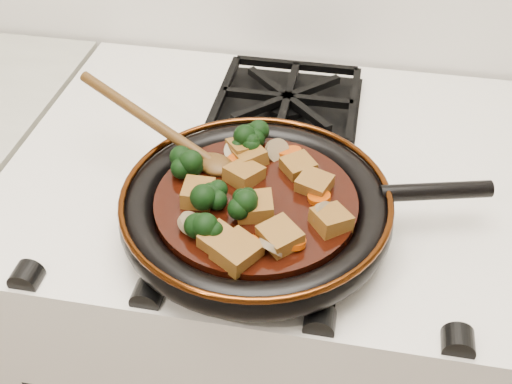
# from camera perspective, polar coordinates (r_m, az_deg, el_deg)

# --- Properties ---
(stove) EXTENTS (0.76, 0.60, 0.90)m
(stove) POSITION_cam_1_polar(r_m,az_deg,el_deg) (1.27, 1.14, -13.48)
(stove) COLOR white
(stove) RESTS_ON ground
(burner_grate_front) EXTENTS (0.23, 0.23, 0.03)m
(burner_grate_front) POSITION_cam_1_polar(r_m,az_deg,el_deg) (0.83, -0.10, -2.49)
(burner_grate_front) COLOR black
(burner_grate_front) RESTS_ON stove
(burner_grate_back) EXTENTS (0.23, 0.23, 0.03)m
(burner_grate_back) POSITION_cam_1_polar(r_m,az_deg,el_deg) (1.04, 2.80, 7.97)
(burner_grate_back) COLOR black
(burner_grate_back) RESTS_ON stove
(skillet) EXTENTS (0.46, 0.34, 0.05)m
(skillet) POSITION_cam_1_polar(r_m,az_deg,el_deg) (0.80, 0.15, -1.41)
(skillet) COLOR black
(skillet) RESTS_ON burner_grate_front
(braising_sauce) EXTENTS (0.25, 0.25, 0.02)m
(braising_sauce) POSITION_cam_1_polar(r_m,az_deg,el_deg) (0.79, 0.00, -1.14)
(braising_sauce) COLOR black
(braising_sauce) RESTS_ON skillet
(tofu_cube_0) EXTENTS (0.05, 0.05, 0.02)m
(tofu_cube_0) POSITION_cam_1_polar(r_m,az_deg,el_deg) (0.80, 5.21, 0.68)
(tofu_cube_0) COLOR brown
(tofu_cube_0) RESTS_ON braising_sauce
(tofu_cube_1) EXTENTS (0.05, 0.05, 0.03)m
(tofu_cube_1) POSITION_cam_1_polar(r_m,az_deg,el_deg) (0.84, -0.52, 3.14)
(tofu_cube_1) COLOR brown
(tofu_cube_1) RESTS_ON braising_sauce
(tofu_cube_2) EXTENTS (0.05, 0.05, 0.03)m
(tofu_cube_2) POSITION_cam_1_polar(r_m,az_deg,el_deg) (0.85, -1.17, 3.86)
(tofu_cube_2) COLOR brown
(tofu_cube_2) RESTS_ON braising_sauce
(tofu_cube_3) EXTENTS (0.05, 0.05, 0.02)m
(tofu_cube_3) POSITION_cam_1_polar(r_m,az_deg,el_deg) (0.83, 3.77, 2.26)
(tofu_cube_3) COLOR brown
(tofu_cube_3) RESTS_ON braising_sauce
(tofu_cube_4) EXTENTS (0.05, 0.05, 0.03)m
(tofu_cube_4) POSITION_cam_1_polar(r_m,az_deg,el_deg) (0.76, -0.08, -1.40)
(tofu_cube_4) COLOR brown
(tofu_cube_4) RESTS_ON braising_sauce
(tofu_cube_5) EXTENTS (0.05, 0.06, 0.03)m
(tofu_cube_5) POSITION_cam_1_polar(r_m,az_deg,el_deg) (0.81, -1.07, 1.58)
(tofu_cube_5) COLOR brown
(tofu_cube_5) RESTS_ON braising_sauce
(tofu_cube_6) EXTENTS (0.05, 0.05, 0.03)m
(tofu_cube_6) POSITION_cam_1_polar(r_m,az_deg,el_deg) (0.72, -3.20, -4.44)
(tofu_cube_6) COLOR brown
(tofu_cube_6) RESTS_ON braising_sauce
(tofu_cube_7) EXTENTS (0.04, 0.05, 0.03)m
(tofu_cube_7) POSITION_cam_1_polar(r_m,az_deg,el_deg) (0.78, -5.17, -0.16)
(tofu_cube_7) COLOR brown
(tofu_cube_7) RESTS_ON braising_sauce
(tofu_cube_8) EXTENTS (0.06, 0.06, 0.03)m
(tofu_cube_8) POSITION_cam_1_polar(r_m,az_deg,el_deg) (0.71, -1.70, -5.35)
(tofu_cube_8) COLOR brown
(tofu_cube_8) RESTS_ON braising_sauce
(tofu_cube_9) EXTENTS (0.06, 0.06, 0.03)m
(tofu_cube_9) POSITION_cam_1_polar(r_m,az_deg,el_deg) (0.73, 2.16, -4.05)
(tofu_cube_9) COLOR brown
(tofu_cube_9) RESTS_ON braising_sauce
(tofu_cube_10) EXTENTS (0.06, 0.06, 0.03)m
(tofu_cube_10) POSITION_cam_1_polar(r_m,az_deg,el_deg) (0.75, 6.68, -2.50)
(tofu_cube_10) COLOR brown
(tofu_cube_10) RESTS_ON braising_sauce
(broccoli_floret_0) EXTENTS (0.06, 0.07, 0.06)m
(broccoli_floret_0) POSITION_cam_1_polar(r_m,az_deg,el_deg) (0.73, -4.35, -3.67)
(broccoli_floret_0) COLOR black
(broccoli_floret_0) RESTS_ON braising_sauce
(broccoli_floret_1) EXTENTS (0.09, 0.08, 0.06)m
(broccoli_floret_1) POSITION_cam_1_polar(r_m,az_deg,el_deg) (0.77, -4.34, -0.67)
(broccoli_floret_1) COLOR black
(broccoli_floret_1) RESTS_ON braising_sauce
(broccoli_floret_2) EXTENTS (0.08, 0.07, 0.06)m
(broccoli_floret_2) POSITION_cam_1_polar(r_m,az_deg,el_deg) (0.82, -6.10, 2.30)
(broccoli_floret_2) COLOR black
(broccoli_floret_2) RESTS_ON braising_sauce
(broccoli_floret_3) EXTENTS (0.08, 0.08, 0.06)m
(broccoli_floret_3) POSITION_cam_1_polar(r_m,az_deg,el_deg) (0.86, -0.33, 4.67)
(broccoli_floret_3) COLOR black
(broccoli_floret_3) RESTS_ON braising_sauce
(broccoli_floret_4) EXTENTS (0.08, 0.08, 0.06)m
(broccoli_floret_4) POSITION_cam_1_polar(r_m,az_deg,el_deg) (0.85, -1.21, 3.92)
(broccoli_floret_4) COLOR black
(broccoli_floret_4) RESTS_ON braising_sauce
(broccoli_floret_5) EXTENTS (0.07, 0.07, 0.06)m
(broccoli_floret_5) POSITION_cam_1_polar(r_m,az_deg,el_deg) (0.76, -1.43, -1.20)
(broccoli_floret_5) COLOR black
(broccoli_floret_5) RESTS_ON braising_sauce
(carrot_coin_0) EXTENTS (0.03, 0.03, 0.01)m
(carrot_coin_0) POSITION_cam_1_polar(r_m,az_deg,el_deg) (0.72, -0.67, -4.75)
(carrot_coin_0) COLOR #B33B04
(carrot_coin_0) RESTS_ON braising_sauce
(carrot_coin_1) EXTENTS (0.03, 0.03, 0.01)m
(carrot_coin_1) POSITION_cam_1_polar(r_m,az_deg,el_deg) (0.73, 3.32, -4.44)
(carrot_coin_1) COLOR #B33B04
(carrot_coin_1) RESTS_ON braising_sauce
(carrot_coin_2) EXTENTS (0.03, 0.03, 0.02)m
(carrot_coin_2) POSITION_cam_1_polar(r_m,az_deg,el_deg) (0.83, -1.79, 2.59)
(carrot_coin_2) COLOR #B33B04
(carrot_coin_2) RESTS_ON braising_sauce
(carrot_coin_3) EXTENTS (0.03, 0.03, 0.02)m
(carrot_coin_3) POSITION_cam_1_polar(r_m,az_deg,el_deg) (0.85, 3.03, 3.54)
(carrot_coin_3) COLOR #B33B04
(carrot_coin_3) RESTS_ON braising_sauce
(carrot_coin_4) EXTENTS (0.03, 0.03, 0.01)m
(carrot_coin_4) POSITION_cam_1_polar(r_m,az_deg,el_deg) (0.79, 5.63, -0.48)
(carrot_coin_4) COLOR #B33B04
(carrot_coin_4) RESTS_ON braising_sauce
(mushroom_slice_0) EXTENTS (0.04, 0.04, 0.03)m
(mushroom_slice_0) POSITION_cam_1_polar(r_m,az_deg,el_deg) (0.76, 6.24, -2.20)
(mushroom_slice_0) COLOR olive
(mushroom_slice_0) RESTS_ON braising_sauce
(mushroom_slice_1) EXTENTS (0.04, 0.04, 0.02)m
(mushroom_slice_1) POSITION_cam_1_polar(r_m,az_deg,el_deg) (0.75, -5.78, -2.84)
(mushroom_slice_1) COLOR olive
(mushroom_slice_1) RESTS_ON braising_sauce
(mushroom_slice_2) EXTENTS (0.03, 0.03, 0.02)m
(mushroom_slice_2) POSITION_cam_1_polar(r_m,az_deg,el_deg) (0.85, -1.82, 3.66)
(mushroom_slice_2) COLOR olive
(mushroom_slice_2) RESTS_ON braising_sauce
(mushroom_slice_3) EXTENTS (0.04, 0.04, 0.03)m
(mushroom_slice_3) POSITION_cam_1_polar(r_m,az_deg,el_deg) (0.72, 1.33, -4.96)
(mushroom_slice_3) COLOR olive
(mushroom_slice_3) RESTS_ON braising_sauce
(mushroom_slice_4) EXTENTS (0.04, 0.04, 0.03)m
(mushroom_slice_4) POSITION_cam_1_polar(r_m,az_deg,el_deg) (0.85, 1.90, 3.64)
(mushroom_slice_4) COLOR olive
(mushroom_slice_4) RESTS_ON braising_sauce
(wooden_spoon) EXTENTS (0.15, 0.08, 0.23)m
(wooden_spoon) POSITION_cam_1_polar(r_m,az_deg,el_deg) (0.86, -7.10, 4.76)
(wooden_spoon) COLOR #4A2D0F
(wooden_spoon) RESTS_ON braising_sauce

